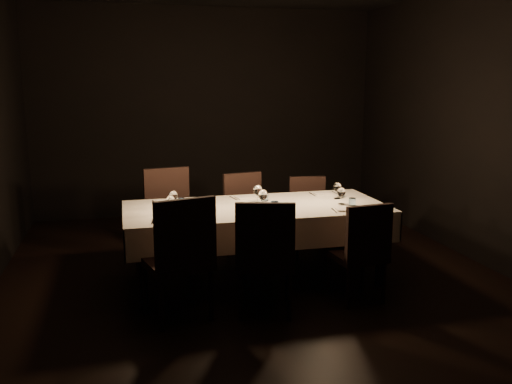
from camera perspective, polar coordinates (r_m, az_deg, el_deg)
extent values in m
cube|color=black|center=(5.47, 0.00, -9.33)|extent=(5.00, 6.00, 0.01)
cube|color=black|center=(8.07, -5.19, 8.32)|extent=(5.00, 0.01, 3.00)
cube|color=black|center=(2.36, 17.85, 0.21)|extent=(5.00, 0.01, 3.00)
cube|color=black|center=(6.22, 23.10, 6.53)|extent=(0.01, 6.00, 3.00)
cube|color=black|center=(5.25, 0.00, -1.82)|extent=(2.40, 1.00, 0.04)
cylinder|color=black|center=(4.81, -11.94, -7.99)|extent=(0.07, 0.07, 0.71)
cylinder|color=black|center=(5.61, -12.28, -5.18)|extent=(0.07, 0.07, 0.71)
cylinder|color=black|center=(5.35, 12.89, -6.02)|extent=(0.07, 0.07, 0.71)
cylinder|color=black|center=(6.08, 9.35, -3.76)|extent=(0.07, 0.07, 0.71)
cube|color=beige|center=(5.25, 0.00, -1.54)|extent=(2.52, 1.12, 0.01)
cube|color=beige|center=(5.81, -1.32, -1.75)|extent=(2.52, 0.01, 0.28)
cube|color=beige|center=(4.77, 1.61, -4.71)|extent=(2.52, 0.01, 0.28)
cube|color=beige|center=(5.71, 12.32, -2.25)|extent=(0.01, 1.12, 0.28)
cube|color=beige|center=(5.14, -13.74, -3.84)|extent=(0.01, 1.12, 0.28)
cylinder|color=black|center=(4.91, -6.78, -9.08)|extent=(0.04, 0.04, 0.44)
cylinder|color=black|center=(4.55, -4.74, -10.77)|extent=(0.04, 0.04, 0.44)
cylinder|color=black|center=(4.78, -11.58, -9.82)|extent=(0.04, 0.04, 0.44)
cylinder|color=black|center=(4.41, -9.90, -11.65)|extent=(0.04, 0.04, 0.44)
cube|color=black|center=(4.57, -8.34, -7.35)|extent=(0.62, 0.62, 0.07)
cube|color=black|center=(4.28, -7.42, -4.32)|extent=(0.50, 0.18, 0.55)
cube|color=silver|center=(4.74, -9.23, -2.94)|extent=(0.23, 0.16, 0.02)
cube|color=silver|center=(4.74, -10.82, -3.08)|extent=(0.04, 0.19, 0.01)
cube|color=silver|center=(4.76, -7.64, -2.91)|extent=(0.04, 0.19, 0.01)
cylinder|color=silver|center=(4.92, -7.89, -2.02)|extent=(0.07, 0.07, 0.07)
cylinder|color=white|center=(5.00, -8.94, -2.25)|extent=(0.06, 0.06, 0.00)
cylinder|color=white|center=(4.99, -8.96, -1.78)|extent=(0.01, 0.01, 0.08)
ellipsoid|color=white|center=(4.97, -8.99, -0.89)|extent=(0.08, 0.08, 0.10)
cylinder|color=black|center=(4.91, 3.34, -9.18)|extent=(0.04, 0.04, 0.42)
cylinder|color=black|center=(4.54, 3.52, -10.96)|extent=(0.04, 0.04, 0.42)
cylinder|color=black|center=(4.91, -1.39, -9.15)|extent=(0.04, 0.04, 0.42)
cylinder|color=black|center=(4.54, -1.62, -10.93)|extent=(0.04, 0.04, 0.42)
cube|color=black|center=(4.64, 0.97, -7.27)|extent=(0.59, 0.59, 0.06)
cube|color=black|center=(4.35, 0.97, -4.51)|extent=(0.48, 0.17, 0.52)
cube|color=silver|center=(4.88, 0.93, -2.36)|extent=(0.24, 0.17, 0.02)
cube|color=silver|center=(4.85, -0.71, -2.52)|extent=(0.04, 0.20, 0.01)
cube|color=silver|center=(4.92, 2.53, -2.32)|extent=(0.04, 0.20, 0.01)
cylinder|color=silver|center=(5.08, 1.96, -1.45)|extent=(0.07, 0.07, 0.08)
cylinder|color=white|center=(5.14, 0.73, -1.72)|extent=(0.07, 0.07, 0.00)
cylinder|color=white|center=(5.13, 0.73, -1.23)|extent=(0.01, 0.01, 0.09)
ellipsoid|color=white|center=(5.11, 0.74, -0.29)|extent=(0.09, 0.09, 0.10)
cylinder|color=black|center=(5.29, 11.14, -8.05)|extent=(0.04, 0.04, 0.38)
cylinder|color=black|center=(5.00, 13.29, -9.29)|extent=(0.04, 0.04, 0.38)
cylinder|color=black|center=(5.12, 7.66, -8.60)|extent=(0.04, 0.04, 0.38)
cylinder|color=black|center=(4.82, 9.68, -9.94)|extent=(0.04, 0.04, 0.38)
cube|color=black|center=(4.98, 10.53, -6.59)|extent=(0.48, 0.48, 0.06)
cube|color=black|center=(4.75, 11.81, -4.17)|extent=(0.44, 0.10, 0.48)
cube|color=silver|center=(5.14, 9.57, -1.82)|extent=(0.22, 0.16, 0.01)
cube|color=silver|center=(5.09, 8.23, -1.96)|extent=(0.04, 0.19, 0.01)
cube|color=silver|center=(5.20, 10.89, -1.79)|extent=(0.04, 0.19, 0.01)
cylinder|color=silver|center=(5.35, 10.10, -1.01)|extent=(0.07, 0.07, 0.07)
cylinder|color=white|center=(5.39, 8.93, -1.24)|extent=(0.06, 0.06, 0.00)
cylinder|color=white|center=(5.38, 8.95, -0.81)|extent=(0.01, 0.01, 0.08)
ellipsoid|color=white|center=(5.37, 8.97, 0.01)|extent=(0.08, 0.08, 0.09)
cylinder|color=black|center=(5.67, -10.21, -6.41)|extent=(0.04, 0.04, 0.43)
cylinder|color=black|center=(6.05, -11.09, -5.28)|extent=(0.04, 0.04, 0.43)
cylinder|color=black|center=(5.77, -6.18, -5.98)|extent=(0.04, 0.04, 0.43)
cylinder|color=black|center=(6.15, -7.30, -4.90)|extent=(0.04, 0.04, 0.43)
cube|color=black|center=(5.84, -8.77, -3.31)|extent=(0.57, 0.57, 0.06)
cube|color=black|center=(5.98, -9.37, -0.02)|extent=(0.50, 0.13, 0.54)
cube|color=silver|center=(5.48, -9.38, -0.99)|extent=(0.21, 0.14, 0.01)
cube|color=silver|center=(5.48, -10.71, -1.10)|extent=(0.02, 0.18, 0.01)
cube|color=silver|center=(5.50, -8.05, -0.97)|extent=(0.02, 0.18, 0.01)
cylinder|color=silver|center=(5.31, -7.86, -1.03)|extent=(0.07, 0.07, 0.07)
cylinder|color=white|center=(5.24, -8.65, -1.62)|extent=(0.06, 0.06, 0.00)
cylinder|color=white|center=(5.23, -8.66, -1.18)|extent=(0.01, 0.01, 0.08)
ellipsoid|color=white|center=(5.21, -8.69, -0.36)|extent=(0.08, 0.08, 0.09)
cylinder|color=black|center=(5.82, -1.57, -5.93)|extent=(0.04, 0.04, 0.39)
cylinder|color=black|center=(6.15, -2.97, -4.99)|extent=(0.04, 0.04, 0.39)
cylinder|color=black|center=(5.97, 1.72, -5.48)|extent=(0.04, 0.04, 0.39)
cylinder|color=black|center=(6.29, 0.17, -4.59)|extent=(0.04, 0.04, 0.39)
cube|color=black|center=(6.00, -0.67, -3.16)|extent=(0.53, 0.53, 0.06)
cube|color=black|center=(6.11, -1.44, -0.24)|extent=(0.45, 0.14, 0.49)
cube|color=silver|center=(5.60, -0.97, -0.55)|extent=(0.25, 0.19, 0.02)
cube|color=silver|center=(5.58, -2.39, -0.68)|extent=(0.06, 0.20, 0.01)
cube|color=silver|center=(5.64, 0.44, -0.53)|extent=(0.05, 0.20, 0.01)
cylinder|color=silver|center=(5.46, 0.91, -0.54)|extent=(0.07, 0.07, 0.08)
cylinder|color=white|center=(5.37, 0.19, -1.15)|extent=(0.07, 0.07, 0.00)
cylinder|color=white|center=(5.36, 0.19, -0.68)|extent=(0.01, 0.01, 0.09)
ellipsoid|color=white|center=(5.34, 0.19, 0.22)|extent=(0.09, 0.09, 0.10)
cylinder|color=black|center=(6.07, 4.37, -5.38)|extent=(0.04, 0.04, 0.36)
cylinder|color=black|center=(6.39, 3.86, -4.51)|extent=(0.04, 0.04, 0.36)
cylinder|color=black|center=(6.14, 7.50, -5.26)|extent=(0.04, 0.04, 0.36)
cylinder|color=black|center=(6.45, 6.83, -4.41)|extent=(0.04, 0.04, 0.36)
cube|color=black|center=(6.20, 5.68, -3.03)|extent=(0.47, 0.47, 0.05)
cube|color=black|center=(6.32, 5.41, -0.39)|extent=(0.42, 0.11, 0.45)
cube|color=silver|center=(5.85, 7.14, -0.14)|extent=(0.21, 0.14, 0.01)
cube|color=silver|center=(5.81, 5.94, -0.25)|extent=(0.02, 0.19, 0.01)
cube|color=silver|center=(5.90, 8.33, -0.12)|extent=(0.01, 0.19, 0.01)
cylinder|color=silver|center=(5.73, 9.02, -0.14)|extent=(0.07, 0.07, 0.07)
cylinder|color=white|center=(5.63, 8.53, -0.69)|extent=(0.06, 0.06, 0.00)
cylinder|color=white|center=(5.62, 8.54, -0.27)|extent=(0.01, 0.01, 0.08)
ellipsoid|color=white|center=(5.61, 8.57, 0.52)|extent=(0.08, 0.08, 0.09)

